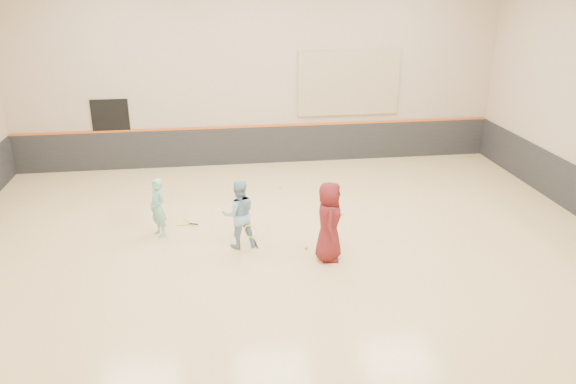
{
  "coord_description": "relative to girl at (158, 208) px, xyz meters",
  "views": [
    {
      "loc": [
        -1.52,
        -11.1,
        5.69
      ],
      "look_at": [
        0.11,
        0.4,
        1.15
      ],
      "focal_mm": 35.0,
      "sensor_mm": 36.0,
      "label": 1
    }
  ],
  "objects": [
    {
      "name": "instructor",
      "position": [
        1.81,
        -0.82,
        0.09
      ],
      "size": [
        0.81,
        0.66,
        1.56
      ],
      "primitive_type": "imported",
      "rotation": [
        0.0,
        0.0,
        3.24
      ],
      "color": "#89B6D4",
      "rests_on": "floor"
    },
    {
      "name": "ball_in_hand",
      "position": [
        3.85,
        -1.9,
        0.42
      ],
      "size": [
        0.07,
        0.07,
        0.07
      ],
      "primitive_type": "sphere",
      "color": "#C6E936",
      "rests_on": "young_man"
    },
    {
      "name": "acoustic_panel",
      "position": [
        5.61,
        4.95,
        1.81
      ],
      "size": [
        3.2,
        0.08,
        2.0
      ],
      "primitive_type": "cube",
      "color": "tan",
      "rests_on": "wall_back"
    },
    {
      "name": "held_racket",
      "position": [
        2.02,
        -1.24,
        -0.15
      ],
      "size": [
        0.47,
        0.47,
        0.53
      ],
      "primitive_type": null,
      "color": "#CCDF31",
      "rests_on": "instructor"
    },
    {
      "name": "girl",
      "position": [
        0.0,
        0.0,
        0.0
      ],
      "size": [
        0.56,
        0.6,
        1.38
      ],
      "primitive_type": "imported",
      "rotation": [
        0.0,
        0.0,
        -0.96
      ],
      "color": "#79D2BD",
      "rests_on": "floor"
    },
    {
      "name": "young_man",
      "position": [
        3.63,
        -1.67,
        0.17
      ],
      "size": [
        0.69,
        0.93,
        1.73
      ],
      "primitive_type": "imported",
      "rotation": [
        0.0,
        0.0,
        1.4
      ],
      "color": "maroon",
      "rests_on": "floor"
    },
    {
      "name": "accent_stripe",
      "position": [
        2.81,
        4.96,
        0.53
      ],
      "size": [
        14.9,
        0.03,
        0.06
      ],
      "primitive_type": "cube",
      "color": "#D85914",
      "rests_on": "wall_back"
    },
    {
      "name": "room",
      "position": [
        2.81,
        -1.0,
        0.12
      ],
      "size": [
        15.04,
        12.04,
        6.22
      ],
      "color": "#D9B26F",
      "rests_on": "ground"
    },
    {
      "name": "doorway",
      "position": [
        -1.69,
        4.98,
        0.41
      ],
      "size": [
        1.1,
        0.05,
        2.2
      ],
      "primitive_type": "cube",
      "color": "black",
      "rests_on": "floor"
    },
    {
      "name": "ball_beside_spare",
      "position": [
        3.16,
        2.66,
        -0.66
      ],
      "size": [
        0.07,
        0.07,
        0.07
      ],
      "primitive_type": "sphere",
      "color": "yellow",
      "rests_on": "floor"
    },
    {
      "name": "wainscot_back",
      "position": [
        2.81,
        4.97,
        -0.09
      ],
      "size": [
        14.9,
        0.04,
        1.2
      ],
      "primitive_type": "cube",
      "color": "#232326",
      "rests_on": "floor"
    },
    {
      "name": "spare_racket",
      "position": [
        0.5,
        0.58,
        -0.63
      ],
      "size": [
        0.71,
        0.71,
        0.12
      ],
      "primitive_type": null,
      "color": "#C3E632",
      "rests_on": "floor"
    },
    {
      "name": "ball_under_racket",
      "position": [
        3.24,
        -1.18,
        -0.66
      ],
      "size": [
        0.07,
        0.07,
        0.07
      ],
      "primitive_type": "sphere",
      "color": "#B7CA2F",
      "rests_on": "floor"
    }
  ]
}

